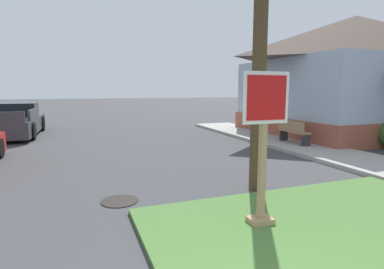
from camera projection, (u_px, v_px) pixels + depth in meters
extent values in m
cube|color=#477033|center=(370.00, 246.00, 4.06)|extent=(5.64, 4.61, 0.08)
cube|color=#9E9B93|center=(332.00, 154.00, 9.77)|extent=(2.20, 18.64, 0.12)
cube|color=#A3845B|center=(263.00, 152.00, 4.52)|extent=(0.09, 0.09, 2.21)
cube|color=#A3845B|center=(260.00, 220.00, 4.67)|extent=(0.37, 0.29, 0.08)
cube|color=white|center=(266.00, 98.00, 4.36)|extent=(0.75, 0.03, 0.74)
cube|color=red|center=(267.00, 98.00, 4.34)|extent=(0.63, 0.02, 0.63)
cylinder|color=black|center=(120.00, 201.00, 5.79)|extent=(0.70, 0.70, 0.02)
cube|color=#38383D|center=(14.00, 125.00, 14.01)|extent=(2.14, 5.41, 0.68)
cube|color=black|center=(16.00, 110.00, 14.62)|extent=(1.81, 1.43, 0.68)
cube|color=#38383D|center=(33.00, 114.00, 13.37)|extent=(0.15, 2.26, 0.44)
cylinder|color=black|center=(42.00, 123.00, 15.85)|extent=(0.28, 0.77, 0.76)
cylinder|color=black|center=(32.00, 131.00, 12.84)|extent=(0.28, 0.77, 0.76)
cube|color=#93704C|center=(294.00, 131.00, 11.42)|extent=(0.44, 1.47, 0.06)
cube|color=#93704C|center=(291.00, 126.00, 11.33)|extent=(0.09, 1.46, 0.38)
cube|color=#2D2D33|center=(306.00, 140.00, 10.85)|extent=(0.36, 0.07, 0.41)
cube|color=#2D2D33|center=(284.00, 135.00, 12.06)|extent=(0.36, 0.07, 0.41)
cube|color=brown|center=(349.00, 124.00, 15.02)|extent=(8.70, 7.10, 0.90)
cube|color=#9EADC1|center=(351.00, 88.00, 14.78)|extent=(8.52, 6.96, 2.55)
pyramid|color=brown|center=(355.00, 39.00, 14.44)|extent=(9.13, 7.46, 2.11)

